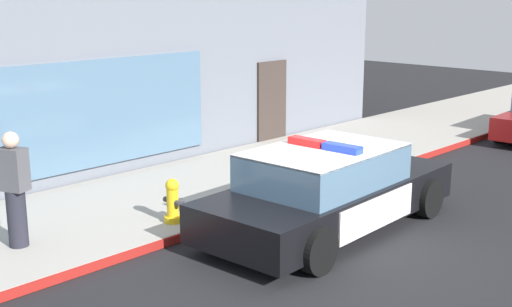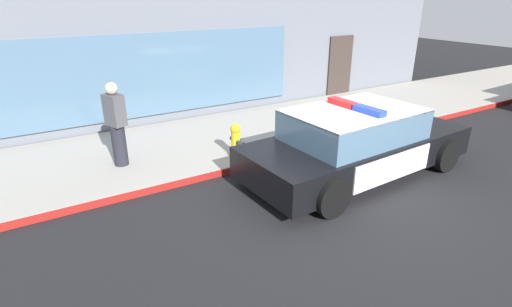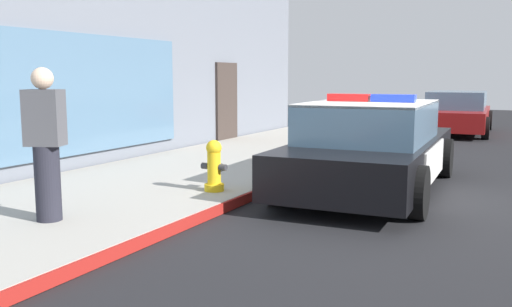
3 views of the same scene
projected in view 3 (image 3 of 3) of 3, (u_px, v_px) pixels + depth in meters
ground at (396, 205)px, 7.68m from camera, size 48.00×48.00×0.00m
sidewalk at (177, 177)px, 9.32m from camera, size 48.00×3.58×0.15m
curb_red_paint at (274, 187)px, 8.51m from camera, size 28.80×0.04×0.14m
police_cruiser at (371, 147)px, 8.57m from camera, size 4.93×2.27×1.49m
fire_hydrant at (214, 166)px, 7.83m from camera, size 0.34×0.39×0.73m
car_down_street at (456, 113)px, 17.18m from camera, size 4.67×2.19×1.29m
pedestrian_on_sidewalk at (46, 144)px, 6.15m from camera, size 0.39×0.47×1.71m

